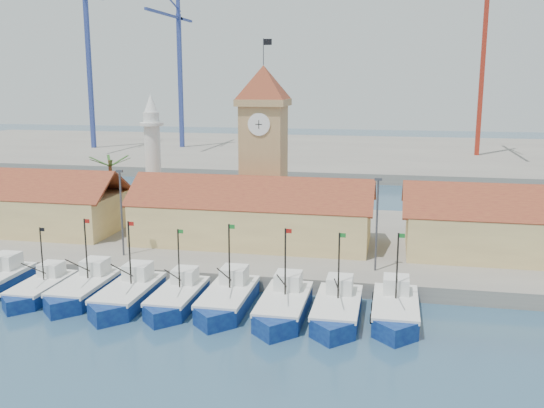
# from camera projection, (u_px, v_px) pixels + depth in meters

# --- Properties ---
(ground) EXTENTS (400.00, 400.00, 0.00)m
(ground) POSITION_uv_depth(u_px,v_px,m) (197.00, 321.00, 49.82)
(ground) COLOR navy
(ground) RESTS_ON ground
(quay) EXTENTS (140.00, 32.00, 1.50)m
(quay) POSITION_uv_depth(u_px,v_px,m) (260.00, 239.00, 72.71)
(quay) COLOR gray
(quay) RESTS_ON ground
(terminal) EXTENTS (240.00, 80.00, 2.00)m
(terminal) POSITION_uv_depth(u_px,v_px,m) (333.00, 153.00, 155.22)
(terminal) COLOR gray
(terminal) RESTS_ON ground
(boat_1) EXTENTS (3.26, 8.94, 6.77)m
(boat_1) POSITION_uv_depth(u_px,v_px,m) (39.00, 290.00, 55.18)
(boat_1) COLOR #0B1857
(boat_1) RESTS_ON ground
(boat_2) EXTENTS (3.69, 10.11, 7.65)m
(boat_2) POSITION_uv_depth(u_px,v_px,m) (83.00, 290.00, 54.92)
(boat_2) COLOR #0B1857
(boat_2) RESTS_ON ground
(boat_3) EXTENTS (3.77, 10.32, 7.81)m
(boat_3) POSITION_uv_depth(u_px,v_px,m) (127.00, 296.00, 53.32)
(boat_3) COLOR #0B1857
(boat_3) RESTS_ON ground
(boat_4) EXTENTS (3.48, 9.54, 7.22)m
(boat_4) POSITION_uv_depth(u_px,v_px,m) (176.00, 299.00, 52.80)
(boat_4) COLOR #0B1857
(boat_4) RESTS_ON ground
(boat_5) EXTENTS (3.77, 10.32, 7.81)m
(boat_5) POSITION_uv_depth(u_px,v_px,m) (227.00, 301.00, 52.27)
(boat_5) COLOR #0B1857
(boat_5) RESTS_ON ground
(boat_6) EXTENTS (3.79, 10.38, 7.86)m
(boat_6) POSITION_uv_depth(u_px,v_px,m) (283.00, 308.00, 50.58)
(boat_6) COLOR #0B1857
(boat_6) RESTS_ON ground
(boat_7) EXTENTS (3.70, 10.14, 7.68)m
(boat_7) POSITION_uv_depth(u_px,v_px,m) (337.00, 312.00, 49.84)
(boat_7) COLOR #0B1857
(boat_7) RESTS_ON ground
(boat_8) EXTENTS (3.70, 10.13, 7.67)m
(boat_8) POSITION_uv_depth(u_px,v_px,m) (395.00, 312.00, 49.78)
(boat_8) COLOR #0B1857
(boat_8) RESTS_ON ground
(hall_left) EXTENTS (31.20, 10.13, 7.61)m
(hall_left) POSITION_uv_depth(u_px,v_px,m) (0.00, 208.00, 74.44)
(hall_left) COLOR #E8CC7F
(hall_left) RESTS_ON quay
(hall_center) EXTENTS (27.04, 10.13, 7.61)m
(hall_center) POSITION_uv_depth(u_px,v_px,m) (253.00, 220.00, 68.22)
(hall_center) COLOR #E8CC7F
(hall_center) RESTS_ON quay
(clock_tower) EXTENTS (5.80, 5.80, 22.70)m
(clock_tower) POSITION_uv_depth(u_px,v_px,m) (264.00, 144.00, 72.37)
(clock_tower) COLOR tan
(clock_tower) RESTS_ON quay
(minaret) EXTENTS (3.00, 3.00, 16.30)m
(minaret) POSITION_uv_depth(u_px,v_px,m) (153.00, 157.00, 77.66)
(minaret) COLOR silver
(minaret) RESTS_ON quay
(palm_tree) EXTENTS (5.60, 5.03, 8.39)m
(palm_tree) POSITION_uv_depth(u_px,v_px,m) (111.00, 186.00, 77.41)
(palm_tree) COLOR brown
(palm_tree) RESTS_ON quay
(lamp_posts) EXTENTS (80.70, 0.25, 9.03)m
(lamp_posts) POSITION_uv_depth(u_px,v_px,m) (239.00, 214.00, 59.94)
(lamp_posts) COLOR #3F3F44
(lamp_posts) RESTS_ON quay
(crane_blue_far) EXTENTS (1.00, 35.94, 46.60)m
(crane_blue_far) POSITION_uv_depth(u_px,v_px,m) (85.00, 45.00, 152.51)
(crane_blue_far) COLOR navy
(crane_blue_far) RESTS_ON terminal
(crane_blue_near) EXTENTS (1.00, 31.09, 40.99)m
(crane_blue_near) POSITION_uv_depth(u_px,v_px,m) (178.00, 59.00, 155.15)
(crane_blue_near) COLOR navy
(crane_blue_near) RESTS_ON terminal
(crane_red_right) EXTENTS (1.00, 33.70, 45.87)m
(crane_red_right) POSITION_uv_depth(u_px,v_px,m) (485.00, 44.00, 136.97)
(crane_red_right) COLOR #A22819
(crane_red_right) RESTS_ON terminal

